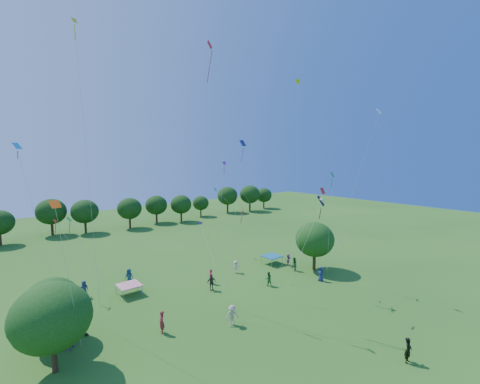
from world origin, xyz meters
name	(u,v)px	position (x,y,z in m)	size (l,w,h in m)	color
near_tree_west	(52,317)	(-15.48, 14.46, 3.84)	(4.99, 4.99, 6.09)	#422B19
near_tree_north	(52,302)	(-14.84, 18.55, 3.21)	(4.00, 4.00, 5.01)	#422B19
near_tree_east	(315,239)	(13.48, 15.73, 3.93)	(4.79, 4.79, 6.10)	#422B19
treeline	(96,210)	(-1.73, 55.43, 4.09)	(88.01, 8.77, 6.77)	#422B19
tent_red_stripe	(129,285)	(-7.27, 23.22, 1.04)	(2.20, 2.20, 1.10)	red
tent_blue	(272,256)	(10.98, 20.76, 1.04)	(2.20, 2.20, 1.10)	#165F92
man_in_black	(408,350)	(3.71, 0.10, 0.89)	(0.67, 0.43, 1.79)	black
crowd_person_0	(129,277)	(-6.35, 25.73, 0.94)	(0.93, 0.50, 1.88)	navy
crowd_person_1	(211,277)	(0.89, 20.31, 0.83)	(0.62, 0.40, 1.65)	maroon
crowd_person_2	(268,279)	(5.51, 15.80, 0.80)	(0.79, 0.43, 1.61)	#285A26
crowd_person_3	(232,315)	(-2.69, 11.76, 0.87)	(1.14, 0.51, 1.74)	tan
crowd_person_4	(85,325)	(-12.78, 17.91, 0.89)	(1.05, 0.48, 1.79)	#382E2D
crowd_person_5	(70,336)	(-14.07, 16.69, 0.97)	(1.81, 0.65, 1.94)	#A464AB
crowd_person_6	(321,274)	(11.15, 12.99, 0.84)	(0.83, 0.45, 1.69)	navy
crowd_person_7	(75,307)	(-12.59, 22.06, 0.79)	(0.59, 0.38, 1.58)	#95351B
crowd_person_8	(294,264)	(11.25, 17.10, 0.86)	(0.84, 0.46, 1.71)	#214D22
crowd_person_9	(236,267)	(5.23, 21.23, 0.76)	(1.00, 0.45, 1.53)	#C5B39D
crowd_person_10	(211,282)	(-0.06, 18.77, 0.88)	(1.03, 0.47, 1.76)	#38302D
crowd_person_11	(288,260)	(12.21, 18.95, 0.78)	(1.46, 0.52, 1.57)	#9C5B91
crowd_person_12	(84,289)	(-11.02, 25.59, 0.85)	(0.84, 0.45, 1.70)	#1A264E
crowd_person_13	(162,322)	(-7.88, 14.36, 0.92)	(0.69, 0.44, 1.84)	maroon
pirate_kite	(321,202)	(8.10, 11.01, 9.67)	(5.55, 1.10, 8.97)	black
red_high_kite	(210,92)	(-1.30, 16.87, 20.23)	(2.83, 3.67, 23.69)	red
small_kite_0	(239,227)	(-1.03, 12.86, 8.10)	(0.43, 2.62, 8.79)	#DD0D3E
small_kite_1	(314,207)	(5.64, 9.96, 9.51)	(2.81, 4.40, 10.07)	red
small_kite_2	(83,122)	(-12.15, 17.74, 16.86)	(1.26, 1.19, 22.79)	yellow
small_kite_3	(74,229)	(-11.50, 26.43, 7.04)	(2.93, 2.71, 6.91)	#1A912B
small_kite_4	(240,173)	(-0.80, 13.08, 12.84)	(0.73, 2.23, 14.35)	#1215B6
small_kite_5	(222,185)	(4.36, 22.76, 10.77)	(2.54, 1.23, 12.35)	purple
small_kite_6	(368,144)	(13.57, 9.20, 15.58)	(2.83, 4.35, 17.88)	white
small_kite_7	(227,200)	(9.36, 28.48, 7.92)	(6.12, 8.15, 8.42)	#0D8ECB
small_kite_8	(64,234)	(-12.00, 28.83, 6.06)	(3.20, 6.03, 6.28)	red
small_kite_9	(62,244)	(-15.25, 10.60, 9.52)	(2.07, 4.89, 10.74)	#FF590D
small_kite_10	(298,131)	(9.50, 15.39, 17.08)	(1.13, 1.70, 21.49)	#BBC911
small_kite_11	(331,190)	(11.55, 12.17, 10.56)	(0.66, 0.55, 11.24)	#188636
small_kite_12	(340,247)	(10.18, 9.98, 4.87)	(2.40, 3.14, 4.31)	#162CDD
small_kite_13	(203,232)	(4.21, 26.95, 4.26)	(2.61, 7.11, 3.99)	purple
small_kite_14	(235,181)	(9.54, 26.73, 10.88)	(5.74, 6.41, 12.55)	white
small_kite_15	(25,176)	(-15.63, 22.37, 12.68)	(2.42, 2.50, 14.05)	#0D8ACE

